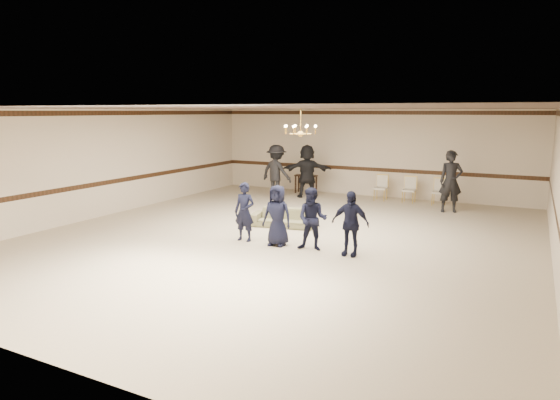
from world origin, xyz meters
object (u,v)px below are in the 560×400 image
at_px(banquet_chair_right, 439,192).
at_px(adult_right, 451,181).
at_px(boy_a, 245,212).
at_px(adult_mid, 307,171).
at_px(banquet_chair_left, 381,188).
at_px(console_table, 306,184).
at_px(boy_c, 312,219).
at_px(settee, 283,218).
at_px(adult_left, 276,172).
at_px(boy_b, 277,215).
at_px(chandelier, 301,121).
at_px(banquet_chair_mid, 409,190).
at_px(boy_d, 350,223).

bearing_deg(banquet_chair_right, adult_right, -67.12).
xyz_separation_m(boy_a, adult_mid, (-1.18, 6.34, 0.25)).
distance_m(banquet_chair_left, console_table, 3.01).
bearing_deg(boy_c, settee, 123.38).
xyz_separation_m(adult_left, adult_mid, (0.90, 0.70, 0.00)).
relative_size(boy_a, adult_right, 0.74).
height_order(settee, adult_right, adult_right).
relative_size(boy_b, console_table, 1.70).
height_order(adult_left, adult_right, same).
height_order(adult_left, banquet_chair_right, adult_left).
bearing_deg(adult_mid, adult_right, 151.28).
height_order(boy_c, settee, boy_c).
xyz_separation_m(chandelier, adult_right, (3.24, 4.19, -1.90)).
relative_size(boy_a, banquet_chair_left, 1.61).
bearing_deg(banquet_chair_right, banquet_chair_mid, 176.38).
relative_size(chandelier, settee, 0.55).
bearing_deg(console_table, chandelier, -72.37).
xyz_separation_m(boy_c, adult_left, (-3.88, 5.64, 0.25)).
height_order(boy_b, boy_d, same).
height_order(settee, adult_left, adult_left).
height_order(boy_a, adult_mid, adult_mid).
bearing_deg(boy_a, console_table, 100.25).
bearing_deg(boy_d, adult_mid, 120.33).
height_order(boy_a, adult_left, adult_left).
relative_size(boy_a, banquet_chair_right, 1.61).
bearing_deg(chandelier, boy_a, -111.18).
bearing_deg(settee, banquet_chair_right, 46.81).
distance_m(chandelier, boy_c, 2.99).
bearing_deg(boy_c, adult_right, 60.91).
height_order(banquet_chair_mid, console_table, banquet_chair_mid).
distance_m(boy_b, adult_mid, 6.68).
distance_m(banquet_chair_right, console_table, 5.00).
distance_m(boy_c, adult_right, 6.31).
distance_m(boy_b, boy_d, 1.80).
xyz_separation_m(chandelier, boy_d, (2.02, -1.75, -2.15)).
bearing_deg(adult_left, boy_b, 129.90).
relative_size(adult_mid, adult_right, 1.00).
bearing_deg(console_table, boy_c, -69.75).
height_order(banquet_chair_mid, banquet_chair_right, same).
bearing_deg(boy_c, boy_d, -9.46).
xyz_separation_m(boy_d, banquet_chair_right, (0.72, 6.94, -0.27)).
bearing_deg(adult_right, console_table, 146.33).
height_order(boy_c, adult_right, adult_right).
bearing_deg(adult_right, boy_a, -144.75).
bearing_deg(console_table, settee, -77.13).
relative_size(boy_c, boy_d, 1.00).
bearing_deg(banquet_chair_right, settee, -125.85).
xyz_separation_m(banquet_chair_left, banquet_chair_mid, (1.00, 0.00, 0.00)).
relative_size(boy_b, boy_c, 1.00).
distance_m(chandelier, banquet_chair_left, 5.78).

